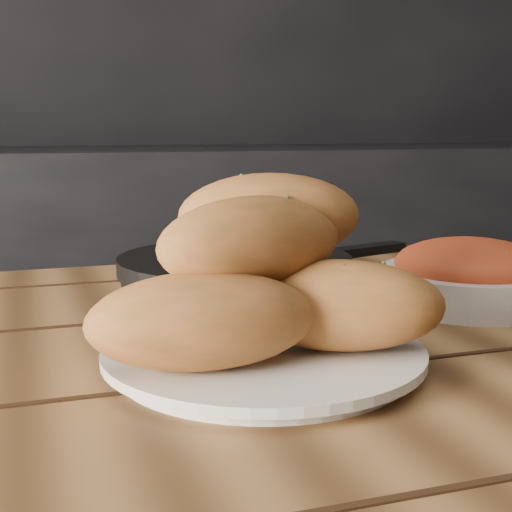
{
  "coord_description": "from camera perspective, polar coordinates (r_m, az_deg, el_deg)",
  "views": [
    {
      "loc": [
        0.06,
        0.04,
        0.94
      ],
      "look_at": [
        0.24,
        0.59,
        0.84
      ],
      "focal_mm": 50.0,
      "sensor_mm": 36.0,
      "label": 1
    }
  ],
  "objects": [
    {
      "name": "bread_rolls",
      "position": [
        0.58,
        0.35,
        -1.48
      ],
      "size": [
        0.3,
        0.25,
        0.14
      ],
      "color": "#BA6533",
      "rests_on": "plate"
    },
    {
      "name": "skillet",
      "position": [
        0.85,
        -1.57,
        -1.41
      ],
      "size": [
        0.41,
        0.28,
        0.05
      ],
      "color": "black",
      "rests_on": "table"
    },
    {
      "name": "bowl",
      "position": [
        0.83,
        16.72,
        -1.47
      ],
      "size": [
        0.2,
        0.2,
        0.07
      ],
      "color": "white",
      "rests_on": "table"
    },
    {
      "name": "counter",
      "position": [
        1.73,
        -19.59,
        -7.01
      ],
      "size": [
        2.8,
        0.6,
        0.9
      ],
      "primitive_type": "cube",
      "color": "black",
      "rests_on": "ground"
    },
    {
      "name": "plate",
      "position": [
        0.59,
        0.61,
        -8.0
      ],
      "size": [
        0.27,
        0.27,
        0.02
      ],
      "color": "white",
      "rests_on": "table"
    },
    {
      "name": "table",
      "position": [
        0.7,
        -0.53,
        -14.32
      ],
      "size": [
        1.63,
        0.83,
        0.75
      ],
      "color": "olive",
      "rests_on": "ground"
    }
  ]
}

